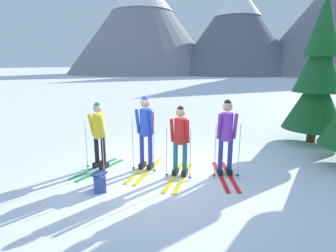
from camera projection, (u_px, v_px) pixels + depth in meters
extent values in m
plane|color=white|center=(160.00, 173.00, 6.49)|extent=(400.00, 400.00, 0.00)
cube|color=green|center=(102.00, 170.00, 6.65)|extent=(0.28, 1.61, 0.02)
cube|color=green|center=(95.00, 168.00, 6.76)|extent=(0.28, 1.61, 0.02)
cube|color=black|center=(104.00, 166.00, 6.72)|extent=(0.14, 0.27, 0.12)
cylinder|color=black|center=(103.00, 149.00, 6.63)|extent=(0.11, 0.11, 0.79)
cube|color=black|center=(98.00, 164.00, 6.83)|extent=(0.14, 0.27, 0.12)
cylinder|color=black|center=(97.00, 148.00, 6.73)|extent=(0.11, 0.11, 0.79)
cylinder|color=yellow|center=(99.00, 126.00, 6.55)|extent=(0.28, 0.28, 0.59)
sphere|color=tan|center=(98.00, 108.00, 6.46)|extent=(0.21, 0.21, 0.21)
sphere|color=#1E6B7A|center=(97.00, 106.00, 6.44)|extent=(0.16, 0.16, 0.16)
cylinder|color=yellow|center=(102.00, 127.00, 6.41)|extent=(0.10, 0.20, 0.56)
cylinder|color=yellow|center=(91.00, 125.00, 6.59)|extent=(0.10, 0.20, 0.56)
cylinder|color=#A5A5AD|center=(103.00, 149.00, 6.38)|extent=(0.02, 0.02, 1.18)
cylinder|color=black|center=(104.00, 170.00, 6.50)|extent=(0.07, 0.07, 0.01)
cylinder|color=#A5A5AD|center=(86.00, 146.00, 6.64)|extent=(0.02, 0.02, 1.18)
cylinder|color=black|center=(88.00, 166.00, 6.76)|extent=(0.07, 0.07, 0.01)
cube|color=yellow|center=(149.00, 170.00, 6.62)|extent=(0.26, 1.77, 0.02)
cube|color=yellow|center=(141.00, 169.00, 6.68)|extent=(0.26, 1.77, 0.02)
cube|color=black|center=(151.00, 166.00, 6.69)|extent=(0.13, 0.27, 0.12)
cylinder|color=#2D389E|center=(150.00, 148.00, 6.59)|extent=(0.11, 0.11, 0.86)
cube|color=black|center=(142.00, 165.00, 6.76)|extent=(0.13, 0.27, 0.12)
cylinder|color=#2D389E|center=(142.00, 147.00, 6.65)|extent=(0.11, 0.11, 0.86)
cylinder|color=blue|center=(146.00, 122.00, 6.48)|extent=(0.28, 0.28, 0.65)
sphere|color=tan|center=(145.00, 103.00, 6.37)|extent=(0.23, 0.23, 0.23)
sphere|color=#2D389E|center=(145.00, 100.00, 6.36)|extent=(0.18, 0.18, 0.18)
cylinder|color=blue|center=(152.00, 122.00, 6.37)|extent=(0.10, 0.21, 0.61)
cylinder|color=blue|center=(138.00, 122.00, 6.47)|extent=(0.10, 0.21, 0.61)
cylinder|color=#A5A5AD|center=(154.00, 147.00, 6.35)|extent=(0.02, 0.02, 1.29)
cylinder|color=black|center=(154.00, 170.00, 6.48)|extent=(0.07, 0.07, 0.01)
cylinder|color=#A5A5AD|center=(133.00, 145.00, 6.51)|extent=(0.02, 0.02, 1.29)
cylinder|color=black|center=(133.00, 168.00, 6.64)|extent=(0.07, 0.07, 0.01)
cube|color=maroon|center=(148.00, 120.00, 6.63)|extent=(0.27, 0.18, 0.36)
cube|color=yellow|center=(184.00, 177.00, 6.22)|extent=(0.29, 1.77, 0.02)
cube|color=yellow|center=(174.00, 176.00, 6.27)|extent=(0.29, 1.77, 0.02)
cube|color=black|center=(185.00, 173.00, 6.29)|extent=(0.14, 0.27, 0.12)
cylinder|color=#1E6B7A|center=(185.00, 155.00, 6.20)|extent=(0.11, 0.11, 0.78)
cube|color=black|center=(175.00, 172.00, 6.35)|extent=(0.14, 0.27, 0.12)
cylinder|color=#1E6B7A|center=(176.00, 154.00, 6.26)|extent=(0.11, 0.11, 0.78)
cylinder|color=red|center=(180.00, 131.00, 6.10)|extent=(0.28, 0.28, 0.58)
sphere|color=tan|center=(181.00, 112.00, 6.01)|extent=(0.21, 0.21, 0.21)
sphere|color=black|center=(181.00, 109.00, 6.00)|extent=(0.16, 0.16, 0.16)
cylinder|color=red|center=(188.00, 131.00, 6.00)|extent=(0.10, 0.20, 0.56)
cylinder|color=red|center=(172.00, 130.00, 6.09)|extent=(0.10, 0.20, 0.56)
cylinder|color=#A5A5AD|center=(190.00, 155.00, 5.97)|extent=(0.02, 0.02, 1.17)
cylinder|color=black|center=(190.00, 177.00, 6.09)|extent=(0.07, 0.07, 0.01)
cylinder|color=#A5A5AD|center=(167.00, 153.00, 6.11)|extent=(0.02, 0.02, 1.17)
cylinder|color=black|center=(167.00, 175.00, 6.23)|extent=(0.07, 0.07, 0.01)
cube|color=red|center=(230.00, 176.00, 6.29)|extent=(0.75, 1.66, 0.02)
cube|color=red|center=(220.00, 176.00, 6.29)|extent=(0.75, 1.66, 0.02)
cube|color=black|center=(229.00, 171.00, 6.38)|extent=(0.20, 0.28, 0.12)
cylinder|color=#2D389E|center=(230.00, 153.00, 6.27)|extent=(0.11, 0.11, 0.84)
cube|color=black|center=(220.00, 171.00, 6.38)|extent=(0.20, 0.28, 0.12)
cylinder|color=#2D389E|center=(221.00, 153.00, 6.27)|extent=(0.11, 0.11, 0.84)
cylinder|color=purple|center=(227.00, 127.00, 6.14)|extent=(0.28, 0.28, 0.63)
sphere|color=tan|center=(228.00, 106.00, 6.03)|extent=(0.23, 0.23, 0.23)
sphere|color=black|center=(228.00, 103.00, 6.02)|extent=(0.17, 0.17, 0.17)
cylinder|color=purple|center=(235.00, 126.00, 6.07)|extent=(0.15, 0.22, 0.60)
cylinder|color=purple|center=(219.00, 126.00, 6.07)|extent=(0.15, 0.22, 0.60)
cylinder|color=#A5A5AD|center=(239.00, 151.00, 6.08)|extent=(0.02, 0.02, 1.27)
cylinder|color=black|center=(238.00, 175.00, 6.20)|extent=(0.07, 0.07, 0.01)
cylinder|color=#A5A5AD|center=(215.00, 151.00, 6.08)|extent=(0.02, 0.02, 1.27)
cylinder|color=black|center=(214.00, 175.00, 6.20)|extent=(0.07, 0.07, 0.01)
cylinder|color=#51381E|center=(312.00, 128.00, 9.03)|extent=(0.28, 0.28, 0.91)
cone|color=#195628|center=(315.00, 100.00, 8.82)|extent=(1.94, 1.94, 1.92)
cone|color=#195628|center=(320.00, 62.00, 8.55)|extent=(1.48, 1.48, 1.92)
cone|color=#195628|center=(325.00, 25.00, 8.31)|extent=(1.06, 1.06, 1.92)
cube|color=#384C99|center=(100.00, 183.00, 5.55)|extent=(0.39, 0.40, 0.34)
cube|color=navy|center=(99.00, 174.00, 5.51)|extent=(0.22, 0.28, 0.04)
cone|color=gray|center=(142.00, 24.00, 74.27)|extent=(41.65, 41.65, 26.89)
cone|color=slate|center=(236.00, 31.00, 68.02)|extent=(31.85, 31.85, 21.78)
cone|color=white|center=(238.00, 1.00, 66.47)|extent=(11.93, 11.93, 7.77)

